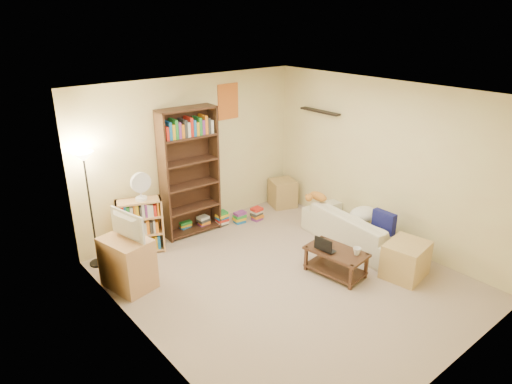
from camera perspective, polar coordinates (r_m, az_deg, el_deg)
room at (r=5.63m, az=4.23°, el=3.18°), size 4.50×4.54×2.52m
sofa at (r=7.24m, az=12.64°, el=-4.48°), size 2.01×1.09×0.55m
navy_pillow at (r=6.96m, az=15.70°, el=-3.63°), size 0.11×0.36×0.32m
cream_blanket at (r=7.28m, az=13.25°, el=-2.71°), size 0.50×0.36×0.22m
tabby_cat at (r=7.41m, az=7.59°, el=-0.58°), size 0.43×0.19×0.15m
coffee_table at (r=6.43m, az=9.95°, el=-8.29°), size 0.56×0.88×0.37m
laptop at (r=6.38m, az=8.95°, el=-6.92°), size 0.32×0.21×0.02m
laptop_screen at (r=6.24m, az=8.38°, el=-6.54°), size 0.05×0.27×0.18m
mug at (r=6.29m, az=12.50°, el=-7.25°), size 0.19×0.19×0.10m
tv_remote at (r=6.55m, az=8.46°, el=-6.09°), size 0.10×0.15×0.02m
tv_stand at (r=6.24m, az=-15.75°, el=-8.55°), size 0.59×0.73×0.70m
television at (r=6.00m, az=-16.26°, el=-4.16°), size 0.67×0.35×0.36m
tall_bookshelf at (r=7.23m, az=-8.31°, el=2.79°), size 0.94×0.36×2.06m
short_bookshelf at (r=7.01m, az=-14.22°, el=-4.18°), size 0.71×0.48×0.84m
desk_fan at (r=6.74m, az=-14.21°, el=0.82°), size 0.30×0.17×0.43m
floor_lamp at (r=6.52m, az=-20.48°, el=1.84°), size 0.29×0.29×1.69m
side_table at (r=8.50m, az=3.36°, el=-0.13°), size 0.55×0.55×0.50m
end_cabinet at (r=6.61m, az=18.20°, el=-8.05°), size 0.66×0.58×0.49m
book_stacks at (r=7.79m, az=-4.09°, el=-3.41°), size 1.40×0.59×0.25m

